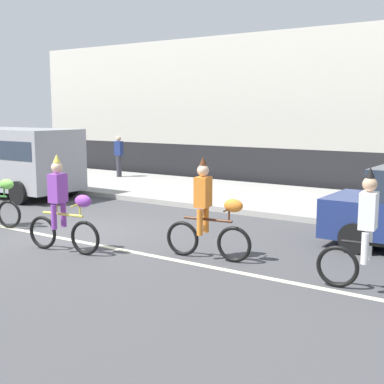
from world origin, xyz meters
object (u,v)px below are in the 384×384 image
object	(u,v)px
parade_cyclist_zebra	(375,239)
parade_cyclist_orange	(209,215)
parade_cyclist_purple	(63,210)
pedestrian_onlooker	(119,155)
parked_van_grey	(11,156)

from	to	relation	value
parade_cyclist_zebra	parade_cyclist_orange	bearing A→B (deg)	176.95
parade_cyclist_purple	pedestrian_onlooker	xyz separation A→B (m)	(-6.48, 8.75, 0.17)
parade_cyclist_orange	pedestrian_onlooker	size ratio (longest dim) A/B	1.19
parked_van_grey	pedestrian_onlooker	bearing A→B (deg)	86.18
parade_cyclist_orange	parade_cyclist_zebra	distance (m)	3.08
parade_cyclist_purple	parked_van_grey	distance (m)	7.87
parade_cyclist_zebra	pedestrian_onlooker	size ratio (longest dim) A/B	1.19
pedestrian_onlooker	parade_cyclist_purple	bearing A→B (deg)	-53.47
parade_cyclist_orange	pedestrian_onlooker	bearing A→B (deg)	140.18
parade_cyclist_orange	parked_van_grey	world-z (taller)	parked_van_grey
parade_cyclist_orange	parked_van_grey	size ratio (longest dim) A/B	0.38
parade_cyclist_purple	parked_van_grey	size ratio (longest dim) A/B	0.38
parade_cyclist_zebra	parked_van_grey	size ratio (longest dim) A/B	0.38
parade_cyclist_purple	parade_cyclist_zebra	bearing A→B (deg)	10.12
parked_van_grey	pedestrian_onlooker	distance (m)	4.82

